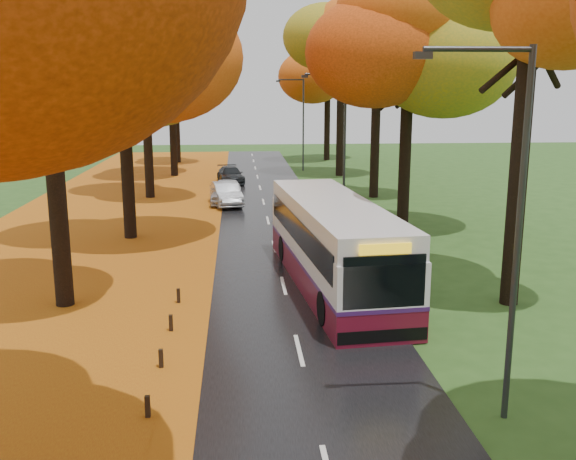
{
  "coord_description": "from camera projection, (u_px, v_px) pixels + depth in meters",
  "views": [
    {
      "loc": [
        -1.62,
        -4.61,
        7.15
      ],
      "look_at": [
        0.0,
        15.91,
        2.6
      ],
      "focal_mm": 40.0,
      "sensor_mm": 36.0,
      "label": 1
    }
  ],
  "objects": [
    {
      "name": "road",
      "position": [
        273.0,
        242.0,
        30.49
      ],
      "size": [
        6.5,
        90.0,
        0.04
      ],
      "primitive_type": "cube",
      "color": "black",
      "rests_on": "ground"
    },
    {
      "name": "centre_line",
      "position": [
        273.0,
        241.0,
        30.48
      ],
      "size": [
        0.12,
        90.0,
        0.01
      ],
      "primitive_type": "cube",
      "color": "silver",
      "rests_on": "road"
    },
    {
      "name": "leaf_verge",
      "position": [
        80.0,
        246.0,
        29.8
      ],
      "size": [
        12.0,
        90.0,
        0.02
      ],
      "primitive_type": "cube",
      "color": "#933C0D",
      "rests_on": "ground"
    },
    {
      "name": "leaf_drift",
      "position": [
        209.0,
        243.0,
        30.25
      ],
      "size": [
        0.9,
        90.0,
        0.01
      ],
      "primitive_type": "cube",
      "color": "#B46C12",
      "rests_on": "road"
    },
    {
      "name": "trees_left",
      "position": [
        116.0,
        36.0,
        29.89
      ],
      "size": [
        9.2,
        74.0,
        13.88
      ],
      "color": "black",
      "rests_on": "ground"
    },
    {
      "name": "trees_right",
      "position": [
        419.0,
        35.0,
        30.82
      ],
      "size": [
        9.3,
        74.2,
        13.96
      ],
      "color": "black",
      "rests_on": "ground"
    },
    {
      "name": "streetlamp_near",
      "position": [
        508.0,
        209.0,
        13.23
      ],
      "size": [
        2.45,
        0.18,
        8.0
      ],
      "color": "#333538",
      "rests_on": "ground"
    },
    {
      "name": "streetlamp_mid",
      "position": [
        340.0,
        135.0,
        34.65
      ],
      "size": [
        2.45,
        0.18,
        8.0
      ],
      "color": "#333538",
      "rests_on": "ground"
    },
    {
      "name": "streetlamp_far",
      "position": [
        300.0,
        117.0,
        56.06
      ],
      "size": [
        2.45,
        0.18,
        8.0
      ],
      "color": "#333538",
      "rests_on": "ground"
    },
    {
      "name": "bus",
      "position": [
        333.0,
        242.0,
        23.42
      ],
      "size": [
        3.81,
        12.08,
        3.13
      ],
      "rotation": [
        0.0,
        0.0,
        0.09
      ],
      "color": "#5C0E20",
      "rests_on": "road"
    },
    {
      "name": "car_white",
      "position": [
        226.0,
        191.0,
        40.55
      ],
      "size": [
        2.06,
        4.53,
        1.51
      ],
      "primitive_type": "imported",
      "rotation": [
        0.0,
        0.0,
        -0.06
      ],
      "color": "#BBBCC0",
      "rests_on": "road"
    },
    {
      "name": "car_silver",
      "position": [
        226.0,
        194.0,
        39.87
      ],
      "size": [
        2.26,
        4.5,
        1.41
      ],
      "primitive_type": "imported",
      "rotation": [
        0.0,
        0.0,
        0.18
      ],
      "color": "gray",
      "rests_on": "road"
    },
    {
      "name": "car_dark",
      "position": [
        231.0,
        175.0,
        49.23
      ],
      "size": [
        2.38,
        4.5,
        1.24
      ],
      "primitive_type": "imported",
      "rotation": [
        0.0,
        0.0,
        0.15
      ],
      "color": "black",
      "rests_on": "road"
    }
  ]
}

